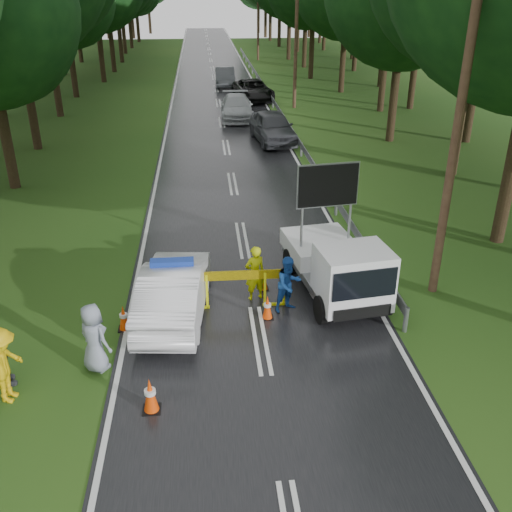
{
  "coord_description": "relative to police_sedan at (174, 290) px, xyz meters",
  "views": [
    {
      "loc": [
        -1.21,
        -11.79,
        8.08
      ],
      "look_at": [
        0.1,
        2.06,
        1.3
      ],
      "focal_mm": 40.0,
      "sensor_mm": 36.0,
      "label": 1
    }
  ],
  "objects": [
    {
      "name": "barrier",
      "position": [
        1.64,
        0.22,
        0.1
      ],
      "size": [
        2.71,
        0.09,
        1.12
      ],
      "rotation": [
        0.0,
        0.0,
        -0.01
      ],
      "color": "#DBDF0C",
      "rests_on": "ground"
    },
    {
      "name": "police_sedan",
      "position": [
        0.0,
        0.0,
        0.0
      ],
      "size": [
        1.99,
        4.61,
        1.62
      ],
      "rotation": [
        0.0,
        0.0,
        3.04
      ],
      "color": "white",
      "rests_on": "ground"
    },
    {
      "name": "cone_far",
      "position": [
        2.48,
        1.13,
        -0.42
      ],
      "size": [
        0.31,
        0.31,
        0.66
      ],
      "color": "black",
      "rests_on": "ground"
    },
    {
      "name": "queue_car_third",
      "position": [
        4.73,
        29.61,
        -0.01
      ],
      "size": [
        3.0,
        5.5,
        1.46
      ],
      "primitive_type": "imported",
      "rotation": [
        0.0,
        0.0,
        0.11
      ],
      "color": "black",
      "rests_on": "ground"
    },
    {
      "name": "cone_right",
      "position": [
        4.53,
        0.13,
        -0.35
      ],
      "size": [
        0.38,
        0.38,
        0.81
      ],
      "color": "black",
      "rests_on": "ground"
    },
    {
      "name": "officer",
      "position": [
        2.19,
        0.63,
        0.06
      ],
      "size": [
        0.68,
        0.55,
        1.61
      ],
      "primitive_type": "imported",
      "rotation": [
        0.0,
        0.0,
        3.47
      ],
      "color": "#C1D00B",
      "rests_on": "ground"
    },
    {
      "name": "cone_left_mid",
      "position": [
        -1.27,
        -0.61,
        -0.4
      ],
      "size": [
        0.33,
        0.33,
        0.7
      ],
      "color": "black",
      "rests_on": "ground"
    },
    {
      "name": "utility_pole_far",
      "position": [
        7.33,
        52.63,
        4.32
      ],
      "size": [
        1.4,
        0.24,
        10.0
      ],
      "color": "#40281E",
      "rests_on": "ground"
    },
    {
      "name": "civilian",
      "position": [
        3.03,
        -0.03,
        0.04
      ],
      "size": [
        0.95,
        0.87,
        1.57
      ],
      "primitive_type": "imported",
      "rotation": [
        0.0,
        0.0,
        0.46
      ],
      "color": "#194CA8",
      "rests_on": "ground"
    },
    {
      "name": "utility_pole_mid",
      "position": [
        7.33,
        26.63,
        4.32
      ],
      "size": [
        1.4,
        0.24,
        10.0
      ],
      "color": "#40281E",
      "rests_on": "ground"
    },
    {
      "name": "bystander_right",
      "position": [
        -1.7,
        -2.2,
        0.1
      ],
      "size": [
        0.97,
        0.93,
        1.68
      ],
      "primitive_type": "imported",
      "rotation": [
        0.0,
        0.0,
        2.47
      ],
      "color": "gray",
      "rests_on": "ground"
    },
    {
      "name": "cone_center",
      "position": [
        2.42,
        -0.42,
        -0.41
      ],
      "size": [
        0.32,
        0.32,
        0.68
      ],
      "color": "black",
      "rests_on": "ground"
    },
    {
      "name": "work_truck",
      "position": [
        4.49,
        0.6,
        0.2
      ],
      "size": [
        2.5,
        4.6,
        3.49
      ],
      "rotation": [
        0.0,
        0.0,
        0.14
      ],
      "color": "gray",
      "rests_on": "ground"
    },
    {
      "name": "road",
      "position": [
        2.13,
        28.63,
        -0.73
      ],
      "size": [
        7.0,
        140.0,
        0.02
      ],
      "primitive_type": "cube",
      "color": "black",
      "rests_on": "ground"
    },
    {
      "name": "bystander_left",
      "position": [
        -3.38,
        -3.09,
        0.13
      ],
      "size": [
        0.87,
        1.24,
        1.74
      ],
      "primitive_type": "imported",
      "rotation": [
        0.0,
        0.0,
        1.35
      ],
      "color": "gold",
      "rests_on": "ground"
    },
    {
      "name": "ground",
      "position": [
        2.13,
        -1.37,
        -0.74
      ],
      "size": [
        160.0,
        160.0,
        0.0
      ],
      "primitive_type": "plane",
      "color": "#1F4714",
      "rests_on": "ground"
    },
    {
      "name": "queue_car_first",
      "position": [
        4.73,
        17.61,
        0.08
      ],
      "size": [
        2.48,
        5.01,
        1.64
      ],
      "primitive_type": "imported",
      "rotation": [
        0.0,
        0.0,
        0.11
      ],
      "color": "#404248",
      "rests_on": "ground"
    },
    {
      "name": "guardrail",
      "position": [
        5.83,
        28.3,
        -0.19
      ],
      "size": [
        0.12,
        60.06,
        0.7
      ],
      "color": "gray",
      "rests_on": "ground"
    },
    {
      "name": "queue_car_second",
      "position": [
        3.14,
        23.61,
        -0.02
      ],
      "size": [
        2.14,
        5.0,
        1.43
      ],
      "primitive_type": "imported",
      "rotation": [
        0.0,
        0.0,
        -0.03
      ],
      "color": "#AFB3B7",
      "rests_on": "ground"
    },
    {
      "name": "cone_near_left",
      "position": [
        -0.37,
        -3.75,
        -0.35
      ],
      "size": [
        0.38,
        0.38,
        0.81
      ],
      "color": "black",
      "rests_on": "ground"
    },
    {
      "name": "utility_pole_near",
      "position": [
        7.33,
        0.63,
        4.32
      ],
      "size": [
        1.4,
        0.24,
        10.0
      ],
      "color": "#40281E",
      "rests_on": "ground"
    },
    {
      "name": "queue_car_fourth",
      "position": [
        2.95,
        36.05,
        -0.01
      ],
      "size": [
        1.6,
        4.48,
        1.47
      ],
      "primitive_type": "imported",
      "rotation": [
        0.0,
        0.0,
        -0.01
      ],
      "color": "#43464B",
      "rests_on": "ground"
    }
  ]
}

